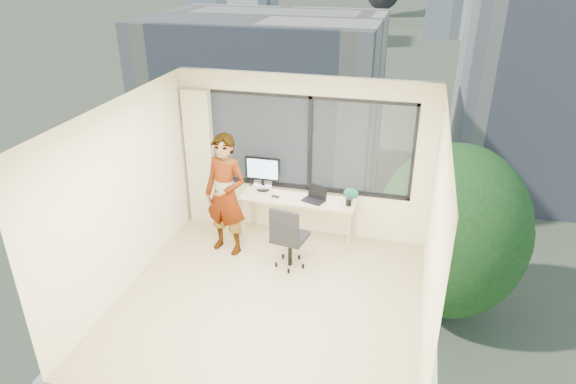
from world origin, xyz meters
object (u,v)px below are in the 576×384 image
(chair, at_px, (290,235))
(game_console, at_px, (263,185))
(desk, at_px, (298,218))
(person, at_px, (226,195))
(monitor, at_px, (263,173))
(laptop, at_px, (314,195))
(handbag, at_px, (351,193))

(chair, bearing_deg, game_console, 134.87)
(desk, height_order, person, person)
(desk, xyz_separation_m, game_console, (-0.65, 0.23, 0.41))
(desk, bearing_deg, chair, -85.57)
(monitor, height_order, laptop, monitor)
(handbag, bearing_deg, desk, -176.86)
(laptop, bearing_deg, game_console, -177.40)
(monitor, height_order, game_console, monitor)
(desk, xyz_separation_m, handbag, (0.80, 0.16, 0.46))
(person, distance_m, game_console, 0.89)
(handbag, bearing_deg, monitor, 172.57)
(monitor, relative_size, game_console, 1.90)
(chair, xyz_separation_m, monitor, (-0.68, 0.92, 0.52))
(monitor, distance_m, game_console, 0.26)
(chair, xyz_separation_m, handbag, (0.74, 0.94, 0.32))
(game_console, relative_size, handbag, 1.28)
(person, height_order, handbag, person)
(monitor, bearing_deg, game_console, 109.77)
(game_console, bearing_deg, chair, -67.94)
(person, bearing_deg, game_console, 80.93)
(person, relative_size, handbag, 8.18)
(chair, distance_m, monitor, 1.25)
(desk, relative_size, person, 0.95)
(desk, distance_m, chair, 0.79)
(desk, distance_m, monitor, 0.92)
(desk, distance_m, laptop, 0.55)
(desk, bearing_deg, person, -149.18)
(desk, xyz_separation_m, chair, (0.06, -0.78, 0.14))
(game_console, height_order, laptop, laptop)
(handbag, bearing_deg, laptop, -165.54)
(handbag, bearing_deg, person, -165.48)
(chair, relative_size, person, 0.54)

